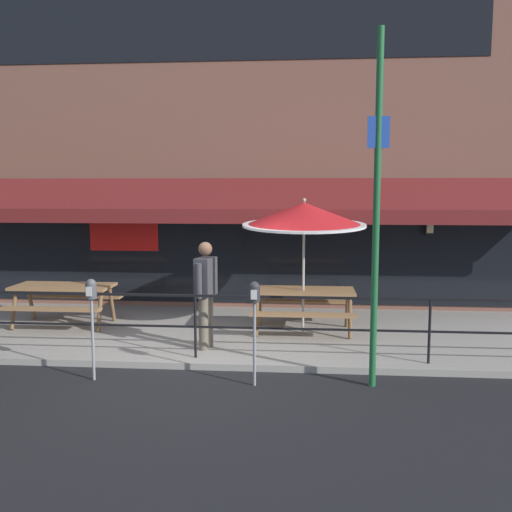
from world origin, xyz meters
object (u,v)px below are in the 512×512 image
(patio_umbrella_centre, at_px, (304,215))
(parking_meter_near, at_px, (91,299))
(picnic_table_left, at_px, (63,294))
(parking_meter_far, at_px, (254,302))
(picnic_table_centre, at_px, (303,298))
(street_sign_pole, at_px, (376,208))
(pedestrian_walking, at_px, (206,289))

(patio_umbrella_centre, distance_m, parking_meter_near, 3.93)
(picnic_table_left, bearing_deg, parking_meter_near, -59.39)
(patio_umbrella_centre, height_order, parking_meter_far, patio_umbrella_centre)
(picnic_table_left, relative_size, parking_meter_near, 1.27)
(picnic_table_left, bearing_deg, patio_umbrella_centre, -1.93)
(picnic_table_left, xyz_separation_m, picnic_table_centre, (4.43, -0.09, 0.00))
(street_sign_pole, bearing_deg, picnic_table_left, 154.84)
(picnic_table_left, distance_m, parking_meter_far, 4.63)
(street_sign_pole, bearing_deg, parking_meter_far, -175.67)
(picnic_table_left, relative_size, picnic_table_centre, 1.00)
(patio_umbrella_centre, height_order, street_sign_pole, street_sign_pole)
(picnic_table_centre, height_order, parking_meter_near, parking_meter_near)
(picnic_table_left, xyz_separation_m, parking_meter_far, (3.78, -2.64, 0.44))
(parking_meter_far, bearing_deg, pedestrian_walking, 122.95)
(parking_meter_far, xyz_separation_m, street_sign_pole, (1.58, 0.12, 1.24))
(pedestrian_walking, distance_m, parking_meter_far, 1.65)
(picnic_table_centre, height_order, patio_umbrella_centre, patio_umbrella_centre)
(picnic_table_centre, bearing_deg, pedestrian_walking, -142.79)
(parking_meter_far, bearing_deg, street_sign_pole, 4.33)
(picnic_table_centre, bearing_deg, street_sign_pole, -68.87)
(parking_meter_near, bearing_deg, parking_meter_far, -0.89)
(picnic_table_centre, height_order, pedestrian_walking, pedestrian_walking)
(picnic_table_left, height_order, pedestrian_walking, pedestrian_walking)
(parking_meter_far, relative_size, street_sign_pole, 0.30)
(picnic_table_left, distance_m, parking_meter_near, 3.06)
(picnic_table_centre, bearing_deg, picnic_table_left, 178.85)
(parking_meter_far, bearing_deg, parking_meter_near, 179.11)
(pedestrian_walking, distance_m, parking_meter_near, 1.91)
(picnic_table_left, height_order, street_sign_pole, street_sign_pole)
(patio_umbrella_centre, bearing_deg, pedestrian_walking, -144.26)
(picnic_table_left, xyz_separation_m, street_sign_pole, (5.37, -2.52, 1.68))
(picnic_table_left, relative_size, street_sign_pole, 0.39)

